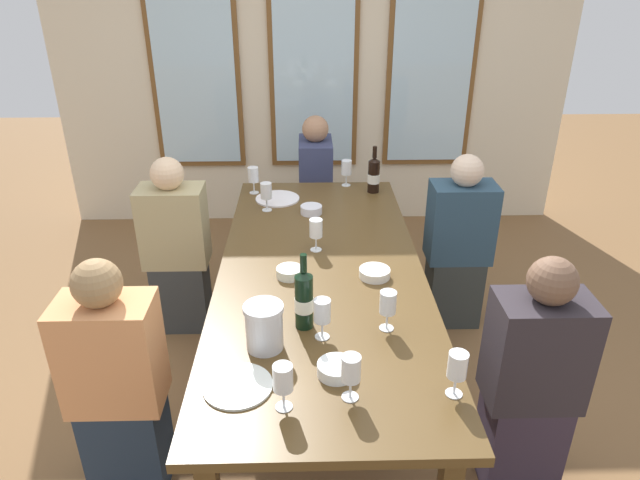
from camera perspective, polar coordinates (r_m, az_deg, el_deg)
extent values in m
plane|color=brown|center=(3.20, 0.10, -14.50)|extent=(12.00, 12.00, 0.00)
cube|color=beige|center=(4.76, -0.66, 18.59)|extent=(4.20, 0.06, 2.90)
cube|color=brown|center=(4.80, -12.66, 18.06)|extent=(0.72, 0.03, 1.88)
cube|color=silver|center=(4.78, -12.70, 18.03)|extent=(0.64, 0.01, 1.80)
cube|color=brown|center=(4.72, -0.65, 18.52)|extent=(0.72, 0.03, 1.88)
cube|color=silver|center=(4.70, -0.65, 18.49)|extent=(0.64, 0.01, 1.80)
cube|color=brown|center=(4.83, 11.31, 18.22)|extent=(0.72, 0.03, 1.88)
cube|color=silver|center=(4.81, 11.35, 18.19)|extent=(0.64, 0.01, 1.80)
cube|color=#533C1D|center=(2.78, 0.11, -3.23)|extent=(1.00, 2.38, 0.04)
cube|color=#533C1D|center=(3.94, -6.20, -0.08)|extent=(0.07, 0.07, 0.70)
cube|color=#533C1D|center=(3.95, 5.53, 0.05)|extent=(0.07, 0.07, 0.70)
cylinder|color=white|center=(3.59, -4.30, 4.17)|extent=(0.28, 0.28, 0.01)
cylinder|color=white|center=(2.09, -8.28, -14.33)|extent=(0.25, 0.25, 0.01)
cylinder|color=silver|center=(2.21, -5.63, -8.91)|extent=(0.14, 0.14, 0.17)
cylinder|color=silver|center=(2.15, -5.74, -6.85)|extent=(0.16, 0.16, 0.02)
cylinder|color=black|center=(2.30, -1.62, -6.24)|extent=(0.08, 0.07, 0.23)
cone|color=black|center=(2.23, -1.67, -3.44)|extent=(0.08, 0.07, 0.02)
cylinder|color=black|center=(2.21, -1.68, -2.33)|extent=(0.03, 0.03, 0.08)
cylinder|color=white|center=(2.30, -1.62, -6.49)|extent=(0.08, 0.08, 0.06)
cylinder|color=black|center=(3.68, 5.43, 6.36)|extent=(0.07, 0.08, 0.21)
cone|color=black|center=(3.64, 5.51, 8.07)|extent=(0.07, 0.08, 0.02)
cylinder|color=black|center=(3.63, 5.54, 8.81)|extent=(0.03, 0.03, 0.08)
cylinder|color=silver|center=(3.68, 5.42, 6.21)|extent=(0.08, 0.08, 0.06)
cylinder|color=white|center=(2.70, -3.09, -3.26)|extent=(0.13, 0.13, 0.05)
cylinder|color=white|center=(2.70, 5.52, -3.33)|extent=(0.15, 0.15, 0.04)
cylinder|color=white|center=(2.11, 1.65, -12.87)|extent=(0.14, 0.14, 0.05)
cylinder|color=white|center=(3.37, -0.89, 3.08)|extent=(0.13, 0.13, 0.05)
cylinder|color=white|center=(2.36, 6.71, -8.80)|extent=(0.06, 0.06, 0.00)
cylinder|color=white|center=(2.34, 6.76, -8.01)|extent=(0.01, 0.01, 0.07)
cylinder|color=white|center=(2.29, 6.87, -6.26)|extent=(0.07, 0.07, 0.09)
cylinder|color=white|center=(2.30, 0.22, -9.71)|extent=(0.06, 0.06, 0.00)
cylinder|color=white|center=(2.28, 0.22, -8.90)|extent=(0.01, 0.01, 0.07)
cylinder|color=white|center=(2.23, 0.23, -7.12)|extent=(0.07, 0.07, 0.09)
cylinder|color=#590C19|center=(2.25, 0.23, -7.83)|extent=(0.06, 0.06, 0.02)
cylinder|color=white|center=(3.43, -5.36, 3.04)|extent=(0.06, 0.06, 0.00)
cylinder|color=white|center=(3.42, -5.39, 3.65)|extent=(0.01, 0.01, 0.07)
cylinder|color=white|center=(3.39, -5.45, 4.97)|extent=(0.07, 0.07, 0.09)
cylinder|color=#590C19|center=(3.40, -5.42, 4.46)|extent=(0.06, 0.06, 0.02)
cylinder|color=white|center=(3.81, 2.65, 5.55)|extent=(0.06, 0.06, 0.00)
cylinder|color=white|center=(3.80, 2.66, 6.10)|extent=(0.01, 0.01, 0.07)
cylinder|color=white|center=(3.77, 2.68, 7.32)|extent=(0.07, 0.07, 0.09)
cylinder|color=white|center=(2.95, -0.40, -0.98)|extent=(0.06, 0.06, 0.00)
cylinder|color=white|center=(2.93, -0.41, -0.29)|extent=(0.01, 0.01, 0.07)
cylinder|color=white|center=(2.89, -0.41, 1.21)|extent=(0.07, 0.07, 0.09)
cylinder|color=#590C19|center=(2.90, -0.41, 0.62)|extent=(0.06, 0.06, 0.03)
cylinder|color=white|center=(2.03, 3.05, -15.51)|extent=(0.06, 0.06, 0.00)
cylinder|color=white|center=(2.00, 3.08, -14.67)|extent=(0.01, 0.01, 0.07)
cylinder|color=white|center=(1.95, 3.14, -12.78)|extent=(0.07, 0.07, 0.09)
cylinder|color=white|center=(2.09, 13.33, -14.82)|extent=(0.06, 0.06, 0.00)
cylinder|color=white|center=(2.07, 13.45, -13.99)|extent=(0.01, 0.01, 0.07)
cylinder|color=white|center=(2.01, 13.70, -12.14)|extent=(0.07, 0.07, 0.09)
cylinder|color=beige|center=(2.03, 13.60, -12.86)|extent=(0.06, 0.06, 0.03)
cylinder|color=white|center=(3.70, -6.65, 4.77)|extent=(0.06, 0.06, 0.00)
cylinder|color=white|center=(3.69, -6.68, 5.34)|extent=(0.01, 0.01, 0.07)
cylinder|color=white|center=(3.66, -6.75, 6.58)|extent=(0.07, 0.07, 0.09)
cylinder|color=white|center=(2.00, -3.65, -16.42)|extent=(0.06, 0.06, 0.00)
cylinder|color=white|center=(1.97, -3.69, -15.57)|extent=(0.01, 0.01, 0.07)
cylinder|color=white|center=(1.91, -3.76, -13.68)|extent=(0.07, 0.07, 0.09)
cylinder|color=#590C19|center=(1.93, -3.74, -14.30)|extent=(0.06, 0.06, 0.04)
cube|color=#213042|center=(2.74, -18.73, -18.54)|extent=(0.32, 0.24, 0.45)
cube|color=#E0935B|center=(2.44, -20.32, -10.70)|extent=(0.38, 0.24, 0.48)
sphere|color=#9A774E|center=(2.27, -21.59, -4.09)|extent=(0.19, 0.19, 0.19)
cube|color=#332938|center=(2.76, 19.46, -18.21)|extent=(0.32, 0.24, 0.45)
cube|color=#2D272D|center=(2.47, 21.08, -10.41)|extent=(0.38, 0.24, 0.48)
sphere|color=brown|center=(2.30, 22.38, -3.85)|extent=(0.19, 0.19, 0.19)
cube|color=#35393A|center=(3.65, -13.71, -5.25)|extent=(0.32, 0.24, 0.45)
cube|color=tan|center=(3.44, -14.53, 1.37)|extent=(0.38, 0.24, 0.48)
sphere|color=beige|center=(3.32, -15.16, 6.46)|extent=(0.19, 0.19, 0.19)
cube|color=#303633|center=(3.69, 13.23, -4.83)|extent=(0.32, 0.24, 0.45)
cube|color=#2A465A|center=(3.48, 14.01, 1.74)|extent=(0.38, 0.24, 0.48)
sphere|color=beige|center=(3.36, 14.61, 6.78)|extent=(0.19, 0.19, 0.19)
cube|color=#2F3635|center=(4.38, -0.43, 1.11)|extent=(0.24, 0.32, 0.45)
cube|color=#343A5D|center=(4.20, -0.45, 6.85)|extent=(0.24, 0.38, 0.48)
sphere|color=#A47556|center=(4.11, -0.47, 11.13)|extent=(0.19, 0.19, 0.19)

